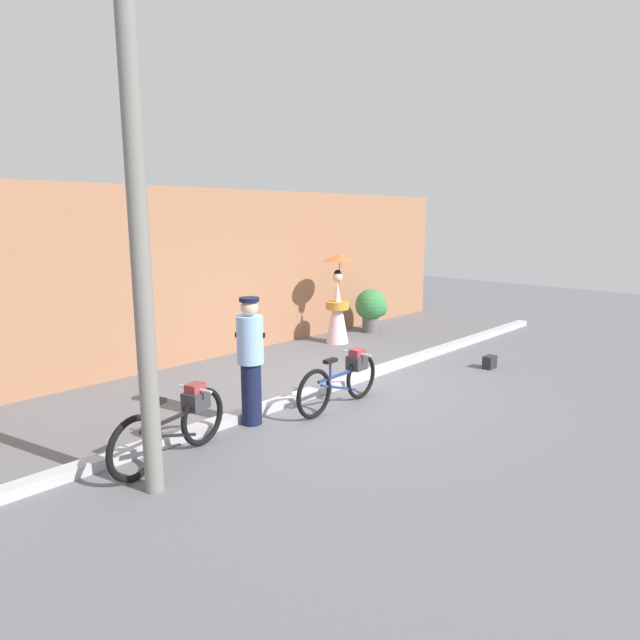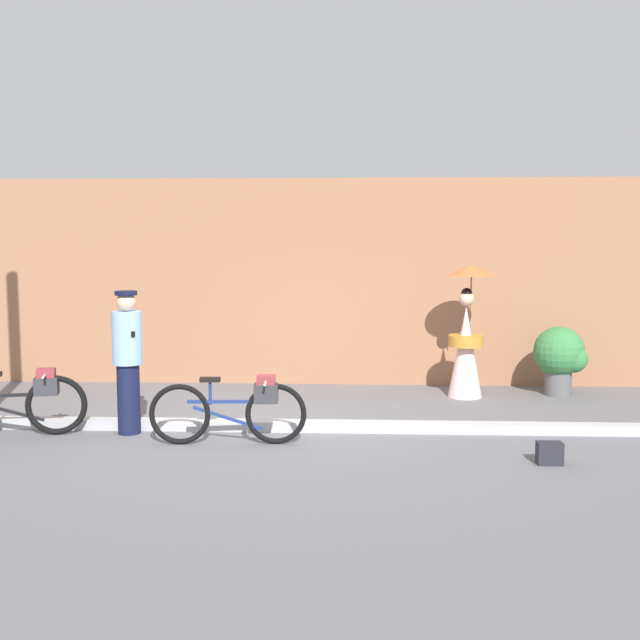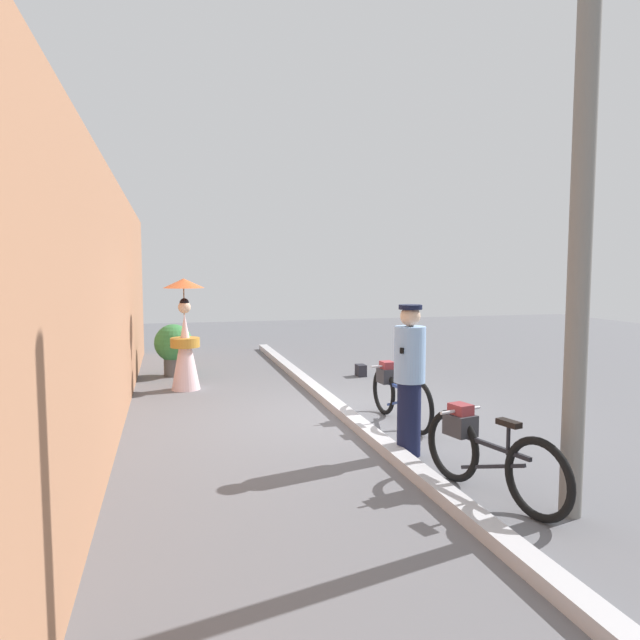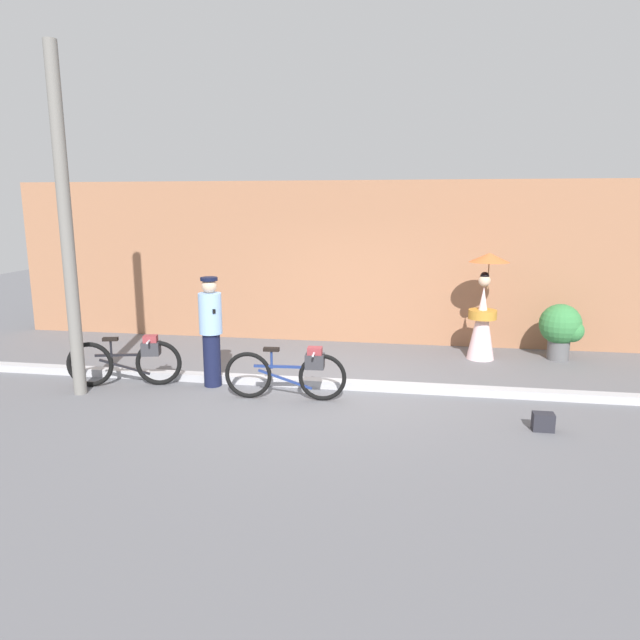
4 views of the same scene
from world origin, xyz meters
name	(u,v)px [view 1 (image 1 of 4)]	position (x,y,z in m)	size (l,w,h in m)	color
ground_plane	(332,389)	(0.00, 0.00, 0.00)	(30.00, 30.00, 0.00)	slate
building_wall	(211,274)	(0.00, 3.12, 1.58)	(14.00, 0.40, 3.16)	#9E6B4C
sidewalk_curb	(332,386)	(0.00, 0.00, 0.06)	(14.00, 0.20, 0.12)	#B2B2B7
bicycle_near_officer	(343,378)	(-0.45, -0.61, 0.40)	(1.73, 0.48, 0.77)	black
bicycle_far_side	(176,424)	(-3.00, -0.40, 0.40)	(1.67, 0.57, 0.77)	black
person_officer	(251,358)	(-1.76, -0.20, 0.88)	(0.34, 0.34, 1.66)	#141938
person_with_parasol	(338,301)	(2.43, 2.07, 0.89)	(0.69, 0.69, 1.89)	silver
potted_plant_by_door	(372,307)	(3.80, 2.23, 0.58)	(0.74, 0.72, 1.00)	#59595B
backpack_on_pavement	(490,362)	(2.81, -1.22, 0.12)	(0.25, 0.16, 0.22)	#26262D
utility_pole	(140,245)	(-3.54, -0.87, 2.40)	(0.18, 0.18, 4.80)	slate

